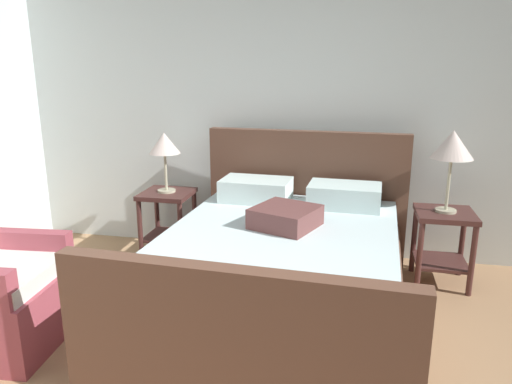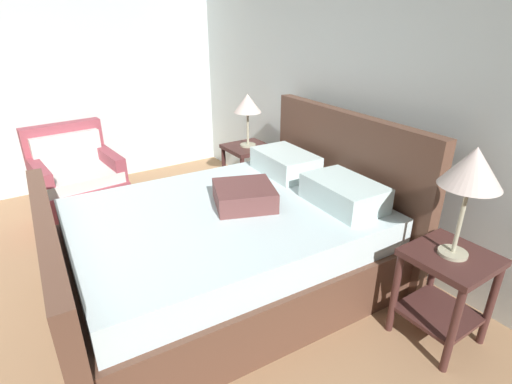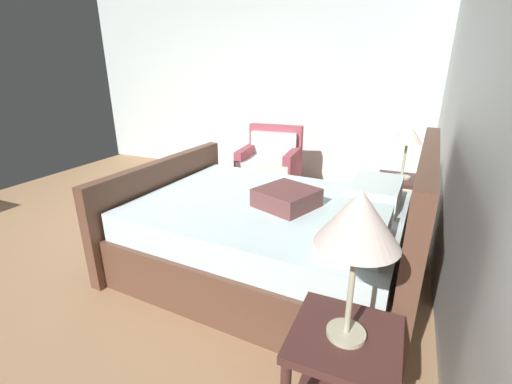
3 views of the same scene
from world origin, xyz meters
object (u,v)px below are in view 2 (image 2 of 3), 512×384
Objects in this scene: table_lamp_right at (473,170)px; armchair at (79,185)px; nightstand_left at (248,164)px; bed at (232,241)px; table_lamp_left at (248,105)px; nightstand_right at (445,283)px.

table_lamp_right is 0.71× the size of armchair.
table_lamp_right is at bearing 27.08° from armchair.
armchair is at bearing -108.01° from nightstand_left.
table_lamp_left is at bearing 142.92° from bed.
table_lamp_left is 0.59× the size of armchair.
table_lamp_right is at bearing -3.11° from table_lamp_left.
nightstand_left is at bearing 71.99° from armchair.
nightstand_left is (-1.18, 0.89, 0.05)m from bed.
bed is 1.60m from table_lamp_right.
nightstand_right is at bearing -3.11° from nightstand_left.
bed is 2.61× the size of armchair.
nightstand_right is (1.18, 0.77, 0.05)m from bed.
armchair is (-0.52, -1.60, -0.06)m from nightstand_left.
table_lamp_right is at bearing 63.43° from nightstand_right.
table_lamp_left reaches higher than armchair.
nightstand_left is 0.67× the size of armchair.
table_lamp_left is at bearing 71.99° from armchair.
nightstand_right is 0.67× the size of armchair.
table_lamp_left is at bearing 176.89° from nightstand_right.
nightstand_right is 2.44m from table_lamp_left.
table_lamp_right is 1.19× the size of table_lamp_left.
nightstand_right is at bearing -116.57° from table_lamp_right.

